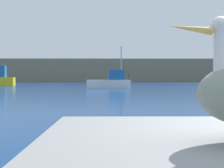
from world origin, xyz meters
The scene contains 2 objects.
hillside_backdrop centered at (0.00, 77.91, 2.96)m, with size 140.00×10.74×5.92m, color #7F755B.
fishing_boat_white centered at (-1.83, 31.91, 0.74)m, with size 5.21×1.99×4.91m.
Camera 1 is at (-1.86, -2.98, 1.30)m, focal length 47.57 mm.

